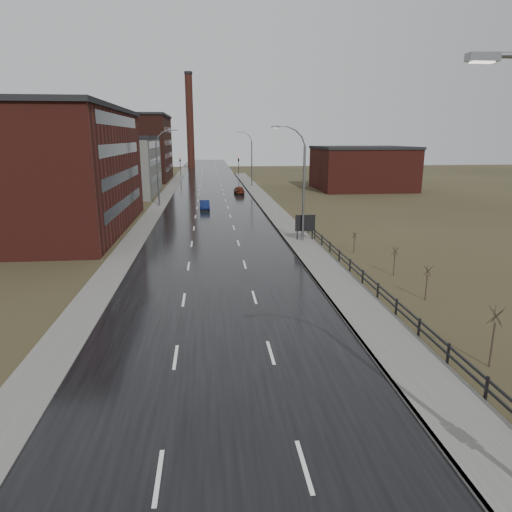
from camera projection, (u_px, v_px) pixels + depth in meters
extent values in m
cube|color=black|center=(212.00, 208.00, 68.26)|extent=(14.00, 300.00, 0.06)
cube|color=#595651|center=(302.00, 243.00, 45.05)|extent=(3.20, 180.00, 0.18)
cube|color=slate|center=(287.00, 244.00, 44.90)|extent=(0.16, 180.00, 0.18)
cube|color=#595651|center=(157.00, 208.00, 67.43)|extent=(2.40, 260.00, 0.12)
cube|color=#471914|center=(21.00, 172.00, 50.08)|extent=(22.00, 28.00, 13.00)
cube|color=black|center=(13.00, 108.00, 48.38)|extent=(22.44, 28.56, 0.50)
cube|color=black|center=(125.00, 203.00, 52.07)|extent=(0.06, 22.40, 1.20)
cube|color=black|center=(123.00, 176.00, 51.31)|extent=(0.06, 22.40, 1.20)
cube|color=black|center=(121.00, 149.00, 50.55)|extent=(0.06, 22.40, 1.20)
cube|color=black|center=(119.00, 121.00, 49.79)|extent=(0.06, 22.40, 1.20)
cube|color=slate|center=(111.00, 167.00, 82.52)|extent=(16.00, 20.00, 10.00)
cube|color=black|center=(108.00, 137.00, 81.19)|extent=(16.32, 20.40, 0.50)
cube|color=black|center=(156.00, 178.00, 83.83)|extent=(0.06, 16.00, 1.20)
cube|color=black|center=(155.00, 161.00, 83.07)|extent=(0.06, 16.00, 1.20)
cube|color=black|center=(154.00, 144.00, 82.31)|extent=(0.06, 16.00, 1.20)
cube|color=#331611|center=(114.00, 149.00, 110.26)|extent=(26.00, 24.00, 15.00)
cube|color=black|center=(111.00, 115.00, 108.30)|extent=(26.52, 24.48, 0.50)
cube|color=black|center=(169.00, 167.00, 112.70)|extent=(0.06, 19.20, 1.20)
cube|color=black|center=(169.00, 155.00, 111.94)|extent=(0.06, 19.20, 1.20)
cube|color=black|center=(168.00, 142.00, 111.18)|extent=(0.06, 19.20, 1.20)
cube|color=black|center=(167.00, 130.00, 110.42)|extent=(0.06, 19.20, 1.20)
cube|color=#471914|center=(362.00, 169.00, 91.47)|extent=(18.00, 16.00, 8.00)
cube|color=black|center=(363.00, 148.00, 90.39)|extent=(18.36, 16.32, 0.50)
cylinder|color=#331611|center=(190.00, 122.00, 150.48)|extent=(2.40, 2.40, 30.00)
cylinder|color=black|center=(188.00, 73.00, 146.61)|extent=(2.70, 2.70, 0.80)
cube|color=slate|center=(483.00, 57.00, 9.99)|extent=(0.70, 0.28, 0.18)
cube|color=silver|center=(482.00, 62.00, 10.01)|extent=(0.50, 0.20, 0.04)
cylinder|color=slate|center=(304.00, 195.00, 44.85)|extent=(0.24, 0.24, 9.50)
cylinder|color=slate|center=(303.00, 141.00, 43.54)|extent=(0.51, 0.14, 0.98)
cylinder|color=slate|center=(299.00, 133.00, 43.31)|extent=(0.81, 0.14, 0.81)
cylinder|color=slate|center=(291.00, 128.00, 43.11)|extent=(0.98, 0.14, 0.51)
cylinder|color=slate|center=(283.00, 126.00, 42.99)|extent=(1.01, 0.14, 0.14)
cube|color=slate|center=(275.00, 127.00, 42.93)|extent=(0.70, 0.28, 0.18)
cube|color=silver|center=(275.00, 128.00, 42.96)|extent=(0.50, 0.20, 0.04)
cylinder|color=slate|center=(158.00, 175.00, 68.19)|extent=(0.24, 0.24, 9.50)
cylinder|color=slate|center=(157.00, 140.00, 66.90)|extent=(0.51, 0.14, 0.98)
cylinder|color=slate|center=(160.00, 135.00, 66.77)|extent=(0.81, 0.14, 0.81)
cylinder|color=slate|center=(165.00, 131.00, 66.72)|extent=(0.98, 0.14, 0.51)
cylinder|color=slate|center=(171.00, 130.00, 66.76)|extent=(1.01, 0.14, 0.14)
cube|color=slate|center=(175.00, 130.00, 66.85)|extent=(0.70, 0.28, 0.18)
cube|color=silver|center=(175.00, 131.00, 66.87)|extent=(0.50, 0.20, 0.04)
cylinder|color=slate|center=(252.00, 164.00, 96.82)|extent=(0.24, 0.24, 9.50)
cylinder|color=slate|center=(251.00, 139.00, 95.50)|extent=(0.51, 0.14, 0.98)
cylinder|color=slate|center=(249.00, 135.00, 95.27)|extent=(0.81, 0.14, 0.81)
cylinder|color=slate|center=(245.00, 133.00, 95.08)|extent=(0.98, 0.14, 0.51)
cylinder|color=slate|center=(241.00, 132.00, 94.95)|extent=(1.01, 0.14, 0.14)
cube|color=slate|center=(238.00, 132.00, 94.90)|extent=(0.70, 0.28, 0.18)
cube|color=silver|center=(238.00, 133.00, 94.92)|extent=(0.50, 0.20, 0.04)
cube|color=black|center=(486.00, 389.00, 18.16)|extent=(0.10, 0.10, 1.10)
cube|color=black|center=(448.00, 354.00, 21.05)|extent=(0.10, 0.10, 1.10)
cube|color=black|center=(419.00, 328.00, 23.93)|extent=(0.10, 0.10, 1.10)
cube|color=black|center=(396.00, 308.00, 26.82)|extent=(0.10, 0.10, 1.10)
cube|color=black|center=(378.00, 291.00, 29.71)|extent=(0.10, 0.10, 1.10)
cube|color=black|center=(363.00, 277.00, 32.59)|extent=(0.10, 0.10, 1.10)
cube|color=black|center=(350.00, 266.00, 35.48)|extent=(0.10, 0.10, 1.10)
cube|color=black|center=(339.00, 256.00, 38.37)|extent=(0.10, 0.10, 1.10)
cube|color=black|center=(330.00, 248.00, 41.26)|extent=(0.10, 0.10, 1.10)
cube|color=black|center=(322.00, 241.00, 44.14)|extent=(0.10, 0.10, 1.10)
cube|color=black|center=(315.00, 234.00, 47.03)|extent=(0.10, 0.10, 1.10)
cube|color=black|center=(309.00, 229.00, 49.92)|extent=(0.10, 0.10, 1.10)
cube|color=black|center=(303.00, 224.00, 52.80)|extent=(0.10, 0.10, 1.10)
cube|color=black|center=(381.00, 288.00, 29.13)|extent=(0.08, 53.00, 0.10)
cube|color=black|center=(381.00, 293.00, 29.23)|extent=(0.08, 53.00, 0.10)
cylinder|color=#382D23|center=(492.00, 345.00, 20.78)|extent=(0.08, 0.08, 2.17)
cylinder|color=#382D23|center=(497.00, 316.00, 20.42)|extent=(0.04, 0.73, 0.85)
cylinder|color=#382D23|center=(496.00, 316.00, 20.47)|extent=(0.69, 0.27, 0.86)
cylinder|color=#382D23|center=(495.00, 316.00, 20.44)|extent=(0.41, 0.61, 0.87)
cylinder|color=#382D23|center=(496.00, 316.00, 20.39)|extent=(0.41, 0.61, 0.87)
cylinder|color=#382D23|center=(497.00, 317.00, 20.37)|extent=(0.69, 0.27, 0.86)
cylinder|color=#382D23|center=(426.00, 288.00, 29.45)|extent=(0.08, 0.08, 1.70)
cylinder|color=#382D23|center=(429.00, 271.00, 29.18)|extent=(0.04, 0.57, 0.67)
cylinder|color=#382D23|center=(428.00, 271.00, 29.22)|extent=(0.55, 0.22, 0.68)
cylinder|color=#382D23|center=(427.00, 271.00, 29.20)|extent=(0.33, 0.49, 0.69)
cylinder|color=#382D23|center=(427.00, 271.00, 29.14)|extent=(0.33, 0.49, 0.69)
cylinder|color=#382D23|center=(428.00, 271.00, 29.13)|extent=(0.55, 0.22, 0.68)
cylinder|color=#382D23|center=(394.00, 265.00, 34.67)|extent=(0.08, 0.08, 1.66)
cylinder|color=#382D23|center=(396.00, 251.00, 34.40)|extent=(0.04, 0.56, 0.66)
cylinder|color=#382D23|center=(395.00, 251.00, 34.45)|extent=(0.53, 0.21, 0.67)
cylinder|color=#382D23|center=(395.00, 251.00, 34.42)|extent=(0.32, 0.48, 0.68)
cylinder|color=#382D23|center=(395.00, 251.00, 34.37)|extent=(0.32, 0.48, 0.68)
cylinder|color=#382D23|center=(396.00, 251.00, 34.36)|extent=(0.53, 0.21, 0.67)
cylinder|color=#382D23|center=(354.00, 245.00, 41.64)|extent=(0.08, 0.08, 1.43)
cylinder|color=#382D23|center=(355.00, 235.00, 41.41)|extent=(0.04, 0.49, 0.57)
cylinder|color=#382D23|center=(355.00, 235.00, 41.45)|extent=(0.47, 0.19, 0.58)
cylinder|color=#382D23|center=(354.00, 235.00, 41.43)|extent=(0.28, 0.41, 0.59)
cylinder|color=#382D23|center=(354.00, 235.00, 41.37)|extent=(0.28, 0.41, 0.59)
cylinder|color=#382D23|center=(355.00, 235.00, 41.36)|extent=(0.47, 0.19, 0.58)
cube|color=black|center=(297.00, 233.00, 46.16)|extent=(0.10, 0.10, 1.80)
cube|color=black|center=(312.00, 232.00, 46.31)|extent=(0.10, 0.10, 1.80)
cube|color=silver|center=(305.00, 223.00, 45.94)|extent=(1.94, 0.08, 1.57)
cube|color=black|center=(305.00, 223.00, 45.89)|extent=(2.04, 0.04, 1.67)
cylinder|color=black|center=(180.00, 166.00, 124.55)|extent=(0.16, 0.16, 5.20)
imported|color=black|center=(180.00, 158.00, 124.00)|extent=(0.58, 2.73, 1.10)
sphere|color=#FF190C|center=(180.00, 157.00, 123.78)|extent=(0.18, 0.18, 0.18)
cylinder|color=black|center=(239.00, 166.00, 126.15)|extent=(0.16, 0.16, 5.20)
imported|color=black|center=(239.00, 158.00, 125.61)|extent=(0.58, 2.73, 1.10)
sphere|color=#FF190C|center=(239.00, 157.00, 125.39)|extent=(0.18, 0.18, 0.18)
imported|color=#0E1948|center=(205.00, 205.00, 66.30)|extent=(1.51, 4.02, 1.31)
imported|color=#4D180C|center=(239.00, 190.00, 84.43)|extent=(1.89, 4.34, 1.45)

